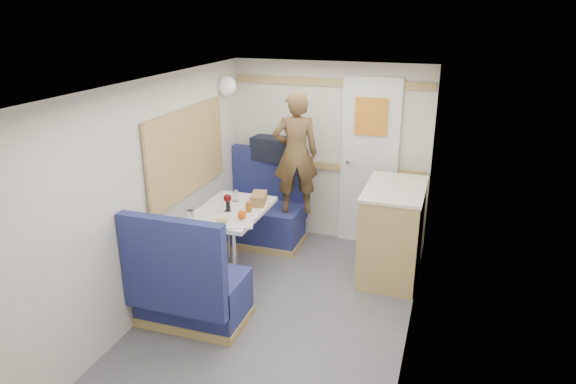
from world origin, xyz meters
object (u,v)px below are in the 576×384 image
(bench_near, at_px, (190,293))
(tumbler_left, at_px, (190,216))
(bench_far, at_px, (264,217))
(wine_glass, at_px, (227,199))
(dome_light, at_px, (227,86))
(tray, at_px, (239,222))
(dinette_table, at_px, (231,224))
(person, at_px, (296,154))
(pepper_grinder, at_px, (228,206))
(beer_glass, at_px, (249,207))
(galley_counter, at_px, (392,231))
(cheese_block, at_px, (223,219))
(orange_fruit, at_px, (242,215))
(salt_grinder, at_px, (222,206))
(bread_loaf, at_px, (259,199))
(duffel_bag, at_px, (277,149))
(tumbler_right, at_px, (235,196))

(bench_near, xyz_separation_m, tumbler_left, (-0.22, 0.49, 0.47))
(bench_far, relative_size, wine_glass, 6.25)
(dome_light, height_order, tray, dome_light)
(dinette_table, height_order, person, person)
(bench_near, bearing_deg, dinette_table, 90.00)
(pepper_grinder, bearing_deg, beer_glass, 13.08)
(galley_counter, distance_m, cheese_block, 1.68)
(tumbler_left, distance_m, beer_glass, 0.55)
(orange_fruit, distance_m, cheese_block, 0.18)
(person, height_order, salt_grinder, person)
(bench_near, distance_m, tray, 0.76)
(galley_counter, bearing_deg, cheese_block, -147.75)
(bread_loaf, bearing_deg, dome_light, 133.12)
(pepper_grinder, relative_size, salt_grinder, 1.06)
(wine_glass, bearing_deg, bread_loaf, 53.62)
(wine_glass, bearing_deg, tray, -45.91)
(duffel_bag, xyz_separation_m, pepper_grinder, (-0.07, -1.17, -0.26))
(bench_far, relative_size, galley_counter, 1.14)
(galley_counter, bearing_deg, tumbler_right, -167.38)
(person, relative_size, beer_glass, 13.90)
(person, xyz_separation_m, tumbler_left, (-0.63, -1.15, -0.33))
(bench_near, bearing_deg, cheese_block, 82.35)
(beer_glass, bearing_deg, cheese_block, -109.50)
(bench_near, bearing_deg, beer_glass, 77.73)
(dome_light, bearing_deg, bench_near, -77.18)
(dome_light, distance_m, tumbler_left, 1.58)
(dome_light, distance_m, orange_fruit, 1.57)
(duffel_bag, xyz_separation_m, orange_fruit, (0.14, -1.34, -0.25))
(galley_counter, xyz_separation_m, duffel_bag, (-1.40, 0.57, 0.56))
(salt_grinder, xyz_separation_m, bread_loaf, (0.25, 0.30, 0.00))
(cheese_block, xyz_separation_m, pepper_grinder, (-0.08, 0.28, 0.02))
(salt_grinder, bearing_deg, dome_light, 109.89)
(bench_far, relative_size, dome_light, 5.25)
(tumbler_right, bearing_deg, wine_glass, -81.06)
(galley_counter, relative_size, salt_grinder, 9.35)
(orange_fruit, xyz_separation_m, bread_loaf, (-0.01, 0.44, -0.01))
(dome_light, xyz_separation_m, wine_glass, (0.39, -0.91, -0.91))
(cheese_block, bearing_deg, galley_counter, 32.25)
(tumbler_left, distance_m, pepper_grinder, 0.39)
(tumbler_left, bearing_deg, bench_near, -65.31)
(cheese_block, distance_m, salt_grinder, 0.29)
(cheese_block, bearing_deg, tumbler_right, 102.29)
(cheese_block, bearing_deg, pepper_grinder, 105.03)
(dinette_table, xyz_separation_m, cheese_block, (0.07, -0.33, 0.19))
(wine_glass, xyz_separation_m, pepper_grinder, (0.00, 0.00, -0.07))
(cheese_block, relative_size, tumbler_left, 1.09)
(tumbler_left, bearing_deg, cheese_block, 8.45)
(salt_grinder, bearing_deg, duffel_bag, 84.11)
(tray, height_order, tumbler_right, tumbler_right)
(dinette_table, distance_m, duffel_bag, 1.21)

